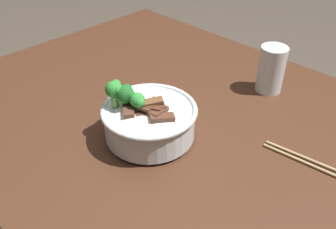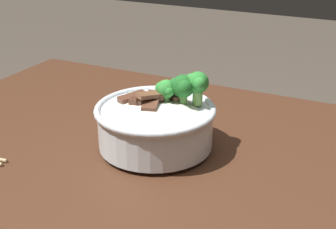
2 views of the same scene
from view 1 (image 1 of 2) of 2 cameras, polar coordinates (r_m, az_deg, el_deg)
dining_table at (r=1.05m, az=-0.54°, el=-3.72°), size 1.22×0.97×0.77m
rice_bowl at (r=0.85m, az=-3.11°, el=-0.50°), size 0.23×0.23×0.15m
drinking_glass at (r=1.07m, az=15.86°, el=6.41°), size 0.07×0.07×0.13m
chopsticks_pair at (r=0.87m, az=21.65°, el=-7.09°), size 0.22×0.05×0.01m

